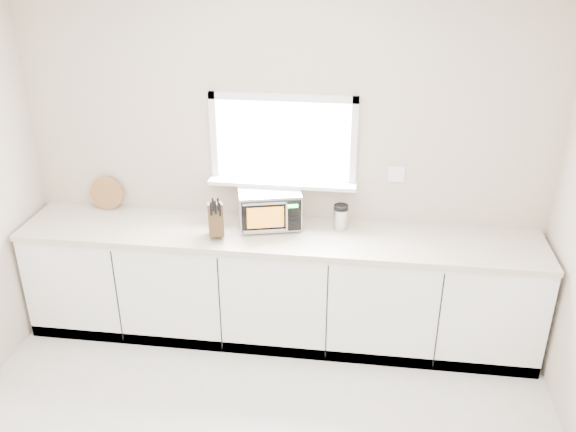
# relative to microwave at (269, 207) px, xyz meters

# --- Properties ---
(back_wall) EXTENTS (4.00, 0.17, 2.70)m
(back_wall) POSITION_rel_microwave_xyz_m (0.09, 0.18, 0.29)
(back_wall) COLOR #B3A68E
(back_wall) RESTS_ON ground
(cabinets) EXTENTS (3.92, 0.60, 0.88)m
(cabinets) POSITION_rel_microwave_xyz_m (0.08, -0.12, -0.63)
(cabinets) COLOR white
(cabinets) RESTS_ON ground
(countertop) EXTENTS (3.92, 0.64, 0.04)m
(countertop) POSITION_rel_microwave_xyz_m (0.08, -0.13, -0.17)
(countertop) COLOR beige
(countertop) RESTS_ON cabinets
(microwave) EXTENTS (0.53, 0.46, 0.29)m
(microwave) POSITION_rel_microwave_xyz_m (0.00, 0.00, 0.00)
(microwave) COLOR black
(microwave) RESTS_ON countertop
(knife_block) EXTENTS (0.17, 0.25, 0.33)m
(knife_block) POSITION_rel_microwave_xyz_m (-0.36, -0.23, -0.01)
(knife_block) COLOR #4A351A
(knife_block) RESTS_ON countertop
(cutting_board) EXTENTS (0.27, 0.07, 0.27)m
(cutting_board) POSITION_rel_microwave_xyz_m (-1.34, 0.12, -0.02)
(cutting_board) COLOR olive
(cutting_board) RESTS_ON countertop
(coffee_grinder) EXTENTS (0.11, 0.11, 0.20)m
(coffee_grinder) POSITION_rel_microwave_xyz_m (0.54, 0.02, -0.06)
(coffee_grinder) COLOR silver
(coffee_grinder) RESTS_ON countertop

